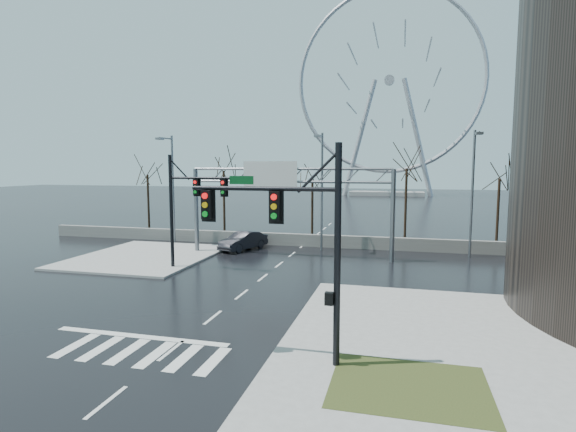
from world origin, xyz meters
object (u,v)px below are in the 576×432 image
(signal_mast_near, at_px, (299,233))
(signal_mast_far, at_px, (186,201))
(car, at_px, (243,241))
(ferris_wheel, at_px, (389,88))
(sign_gantry, at_px, (284,192))

(signal_mast_near, distance_m, signal_mast_far, 17.03)
(car, bearing_deg, ferris_wheel, 105.66)
(ferris_wheel, distance_m, car, 82.58)
(ferris_wheel, bearing_deg, car, -97.02)
(signal_mast_near, relative_size, car, 1.68)
(signal_mast_near, bearing_deg, car, 114.85)
(sign_gantry, height_order, ferris_wheel, ferris_wheel)
(signal_mast_near, height_order, car, signal_mast_near)
(signal_mast_near, bearing_deg, sign_gantry, 106.19)
(car, bearing_deg, signal_mast_near, -42.48)
(sign_gantry, relative_size, car, 3.43)
(sign_gantry, xyz_separation_m, ferris_wheel, (5.38, 80.04, 20.95))
(car, bearing_deg, signal_mast_far, -76.28)
(signal_mast_far, bearing_deg, ferris_wheel, 82.80)
(signal_mast_near, relative_size, signal_mast_far, 1.00)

